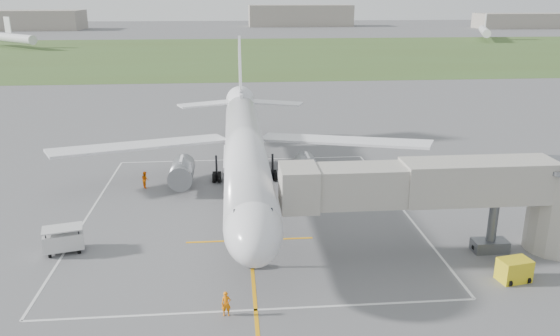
{
  "coord_description": "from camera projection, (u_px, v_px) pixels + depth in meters",
  "views": [
    {
      "loc": [
        -1.09,
        -49.34,
        18.63
      ],
      "look_at": [
        2.93,
        -4.0,
        4.0
      ],
      "focal_mm": 35.0,
      "sensor_mm": 36.0,
      "label": 1
    }
  ],
  "objects": [
    {
      "name": "ground",
      "position": [
        246.0,
        196.0,
        52.58
      ],
      "size": [
        700.0,
        700.0,
        0.0
      ],
      "primitive_type": "plane",
      "color": "#4E4E50",
      "rests_on": "ground"
    },
    {
      "name": "grass_strip",
      "position": [
        234.0,
        54.0,
        175.86
      ],
      "size": [
        700.0,
        120.0,
        0.02
      ],
      "primitive_type": "cube",
      "color": "#3E5525",
      "rests_on": "ground"
    },
    {
      "name": "apron_markings",
      "position": [
        248.0,
        219.0,
        47.06
      ],
      "size": [
        28.2,
        60.0,
        0.01
      ],
      "color": "orange",
      "rests_on": "ground"
    },
    {
      "name": "airliner",
      "position": [
        245.0,
        150.0,
        51.95
      ],
      "size": [
        38.93,
        46.75,
        13.52
      ],
      "color": "silver",
      "rests_on": "ground"
    },
    {
      "name": "jet_bridge",
      "position": [
        467.0,
        193.0,
        39.65
      ],
      "size": [
        23.4,
        5.0,
        7.2
      ],
      "color": "gray",
      "rests_on": "ground"
    },
    {
      "name": "gpu_unit",
      "position": [
        514.0,
        270.0,
        36.84
      ],
      "size": [
        2.29,
        1.78,
        1.56
      ],
      "rotation": [
        0.0,
        0.0,
        0.18
      ],
      "color": "gold",
      "rests_on": "ground"
    },
    {
      "name": "baggage_cart",
      "position": [
        64.0,
        240.0,
        40.86
      ],
      "size": [
        3.18,
        2.37,
        1.98
      ],
      "rotation": [
        0.0,
        0.0,
        0.26
      ],
      "color": "silver",
      "rests_on": "ground"
    },
    {
      "name": "ramp_worker_nose",
      "position": [
        226.0,
        304.0,
        32.81
      ],
      "size": [
        0.59,
        0.4,
        1.58
      ],
      "primitive_type": "imported",
      "rotation": [
        0.0,
        0.0,
        0.03
      ],
      "color": "orange",
      "rests_on": "ground"
    },
    {
      "name": "ramp_worker_wing",
      "position": [
        145.0,
        180.0,
        54.52
      ],
      "size": [
        0.96,
        1.03,
        1.69
      ],
      "primitive_type": "imported",
      "rotation": [
        0.0,
        0.0,
        2.08
      ],
      "color": "orange",
      "rests_on": "ground"
    },
    {
      "name": "distant_hangars",
      "position": [
        203.0,
        19.0,
        301.13
      ],
      "size": [
        345.0,
        49.0,
        12.0
      ],
      "color": "gray",
      "rests_on": "ground"
    },
    {
      "name": "distant_aircraft",
      "position": [
        266.0,
        34.0,
        209.95
      ],
      "size": [
        203.76,
        46.95,
        8.85
      ],
      "color": "silver",
      "rests_on": "ground"
    }
  ]
}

